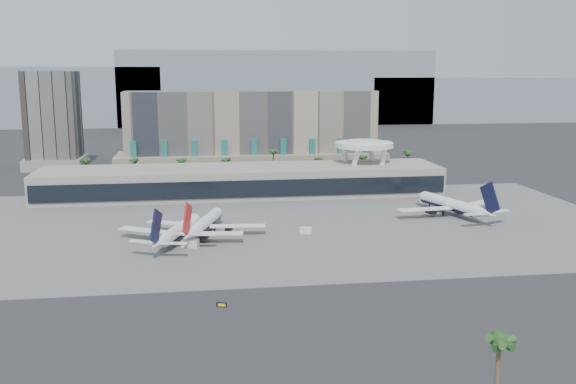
{
  "coord_description": "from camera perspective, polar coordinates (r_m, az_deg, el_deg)",
  "views": [
    {
      "loc": [
        -18.76,
        -160.4,
        53.24
      ],
      "look_at": [
        9.88,
        40.0,
        14.26
      ],
      "focal_mm": 40.0,
      "sensor_mm": 36.0,
      "label": 1
    }
  ],
  "objects": [
    {
      "name": "ground",
      "position": [
        170.04,
        -1.4,
        -7.35
      ],
      "size": [
        900.0,
        900.0,
        0.0
      ],
      "primitive_type": "plane",
      "color": "#232326",
      "rests_on": "ground"
    },
    {
      "name": "apron_pad",
      "position": [
        222.67,
        -3.07,
        -2.94
      ],
      "size": [
        260.0,
        130.0,
        0.06
      ],
      "primitive_type": "cube",
      "color": "#5B5B59",
      "rests_on": "ground"
    },
    {
      "name": "mountain_ridge",
      "position": [
        632.55,
        -3.95,
        8.76
      ],
      "size": [
        680.0,
        60.0,
        70.0
      ],
      "color": "gray",
      "rests_on": "ground"
    },
    {
      "name": "hotel",
      "position": [
        338.01,
        -3.22,
        4.7
      ],
      "size": [
        140.0,
        30.0,
        42.0
      ],
      "color": "tan",
      "rests_on": "ground"
    },
    {
      "name": "office_tower",
      "position": [
        369.62,
        -20.1,
        5.54
      ],
      "size": [
        30.0,
        30.0,
        52.0
      ],
      "color": "black",
      "rests_on": "ground"
    },
    {
      "name": "terminal",
      "position": [
        274.89,
        -4.1,
        1.09
      ],
      "size": [
        170.0,
        32.5,
        14.5
      ],
      "color": "#9B9588",
      "rests_on": "ground"
    },
    {
      "name": "saucer_structure",
      "position": [
        288.18,
        6.77,
        3.89
      ],
      "size": [
        26.0,
        26.0,
        21.89
      ],
      "color": "white",
      "rests_on": "ground"
    },
    {
      "name": "palm_row",
      "position": [
        309.45,
        -3.28,
        2.94
      ],
      "size": [
        157.8,
        2.8,
        13.1
      ],
      "color": "brown",
      "rests_on": "ground"
    },
    {
      "name": "airliner_left",
      "position": [
        202.93,
        -9.73,
        -3.4
      ],
      "size": [
        39.43,
        40.79,
        14.6
      ],
      "rotation": [
        0.0,
        0.0,
        -0.32
      ],
      "color": "white",
      "rests_on": "ground"
    },
    {
      "name": "airliner_centre",
      "position": [
        211.25,
        -7.45,
        -2.78
      ],
      "size": [
        39.06,
        40.44,
        14.39
      ],
      "rotation": [
        0.0,
        0.0,
        -0.3
      ],
      "color": "white",
      "rests_on": "ground"
    },
    {
      "name": "airliner_right",
      "position": [
        243.7,
        14.42,
        -1.11
      ],
      "size": [
        42.83,
        44.36,
        15.76
      ],
      "rotation": [
        0.0,
        0.0,
        0.3
      ],
      "color": "white",
      "rests_on": "ground"
    },
    {
      "name": "service_vehicle_a",
      "position": [
        197.1,
        -8.68,
        -4.53
      ],
      "size": [
        5.6,
        4.08,
        2.47
      ],
      "primitive_type": "cube",
      "rotation": [
        0.0,
        0.0,
        -0.36
      ],
      "color": "silver",
      "rests_on": "ground"
    },
    {
      "name": "service_vehicle_b",
      "position": [
        211.04,
        1.6,
        -3.44
      ],
      "size": [
        4.36,
        3.19,
        2.01
      ],
      "primitive_type": "cube",
      "rotation": [
        0.0,
        0.0,
        -0.27
      ],
      "color": "silver",
      "rests_on": "ground"
    },
    {
      "name": "taxiway_sign",
      "position": [
        148.57,
        -5.93,
        -9.94
      ],
      "size": [
        2.39,
        0.94,
        1.09
      ],
      "rotation": [
        0.0,
        0.0,
        -0.27
      ],
      "color": "black",
      "rests_on": "ground"
    },
    {
      "name": "near_palm_b",
      "position": [
        101.73,
        18.23,
        -13.28
      ],
      "size": [
        6.0,
        6.0,
        15.44
      ],
      "color": "brown",
      "rests_on": "ground"
    }
  ]
}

